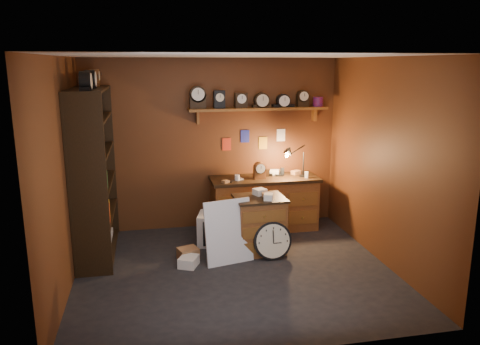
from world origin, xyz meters
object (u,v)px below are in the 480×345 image
shelving_unit (91,166)px  workbench (264,200)px  big_round_clock (273,241)px  low_cabinet (260,222)px

shelving_unit → workbench: bearing=10.9°
workbench → big_round_clock: size_ratio=3.24×
shelving_unit → workbench: size_ratio=1.50×
low_cabinet → big_round_clock: size_ratio=1.68×
shelving_unit → low_cabinet: shelving_unit is taller
low_cabinet → big_round_clock: 0.36m
low_cabinet → big_round_clock: bearing=-71.6°
workbench → low_cabinet: size_ratio=1.93×
shelving_unit → low_cabinet: (2.26, -0.40, -0.82)m
low_cabinet → shelving_unit: bearing=168.5°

